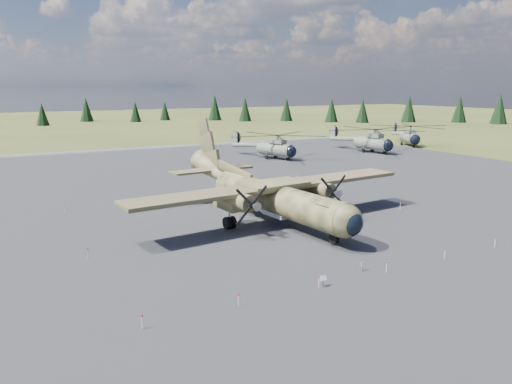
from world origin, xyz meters
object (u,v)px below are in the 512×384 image
helicopter_mid (373,136)px  helicopter_far (410,131)px  transport_plane (267,192)px  helicopter_near (276,142)px

helicopter_mid → helicopter_far: (15.55, 5.38, -0.20)m
transport_plane → helicopter_mid: size_ratio=1.30×
transport_plane → helicopter_mid: (44.58, 34.99, 0.54)m
transport_plane → helicopter_near: 43.11m
helicopter_mid → helicopter_far: size_ratio=1.00×
helicopter_mid → helicopter_far: bearing=10.6°
transport_plane → helicopter_far: (60.13, 40.36, 0.34)m
helicopter_mid → helicopter_near: bearing=167.2°
transport_plane → helicopter_near: (22.71, 36.64, 0.31)m
helicopter_far → helicopter_near: bearing=-149.7°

